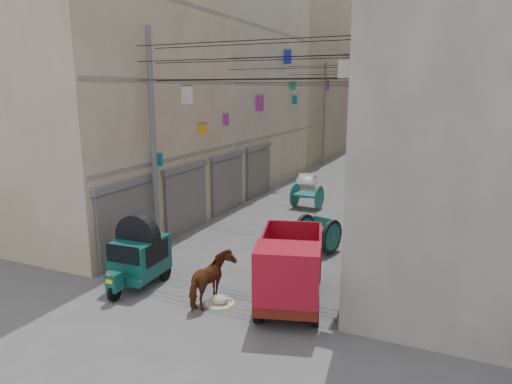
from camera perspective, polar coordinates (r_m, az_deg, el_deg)
The scene contains 18 objects.
ground at distance 11.29m, azimuth -15.37°, elevation -19.17°, with size 140.00×140.00×0.00m, color #4D4D50.
building_row_left at distance 43.81m, azimuth 5.20°, elevation 13.31°, with size 8.00×62.00×14.00m.
building_row_right at distance 41.42m, azimuth 27.10°, elevation 12.07°, with size 8.00×62.00×14.00m.
end_cap_building at distance 73.54m, azimuth 19.70°, elevation 12.36°, with size 22.00×10.00×13.00m, color gray.
shutters_left at distance 20.88m, azimuth -5.91°, elevation 0.44°, with size 0.18×14.40×2.88m.
signboards at distance 29.71m, azimuth 11.83°, elevation 7.62°, with size 8.22×40.52×5.67m.
ac_units at distance 15.26m, azimuth 14.55°, elevation 18.12°, with size 0.70×6.55×3.35m.
utility_poles at distance 25.15m, azimuth 9.57°, elevation 8.16°, with size 7.40×22.20×8.00m.
overhead_cables at distance 22.60m, azimuth 8.09°, elevation 14.76°, with size 7.40×22.52×1.12m.
auto_rickshaw at distance 14.46m, azimuth -14.44°, elevation -7.46°, with size 1.48×2.46×1.70m.
tonga_cart at distance 17.21m, azimuth 7.69°, elevation -5.10°, with size 1.79×3.01×1.28m.
mini_truck at distance 12.51m, azimuth 4.15°, elevation -10.31°, with size 2.62×4.03×2.09m.
second_cart at distance 23.22m, azimuth 6.40°, elevation -0.46°, with size 1.47×1.32×1.22m.
feed_sack at distance 13.20m, azimuth -4.58°, elevation -13.19°, with size 0.52×0.42×0.26m, color beige.
horse at distance 12.94m, azimuth -5.56°, elevation -10.93°, with size 0.77×1.69×1.43m, color brown.
distant_car_white at distance 27.34m, azimuth 6.25°, elevation 1.34°, with size 1.35×3.35×1.14m, color silver.
distant_car_grey at distance 41.73m, azimuth 18.82°, elevation 4.76°, with size 1.42×4.06×1.34m, color #505553.
distant_car_green at distance 50.13m, azimuth 16.13°, elevation 6.12°, with size 1.82×4.48×1.30m, color #21604F.
Camera 1 is at (6.36, -7.26, 5.86)m, focal length 32.00 mm.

